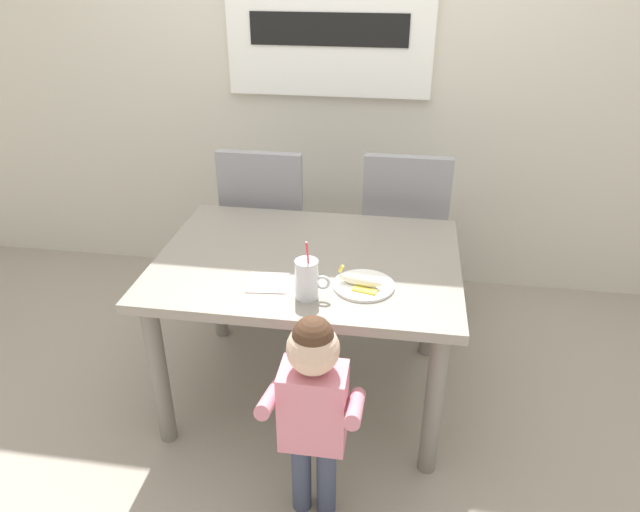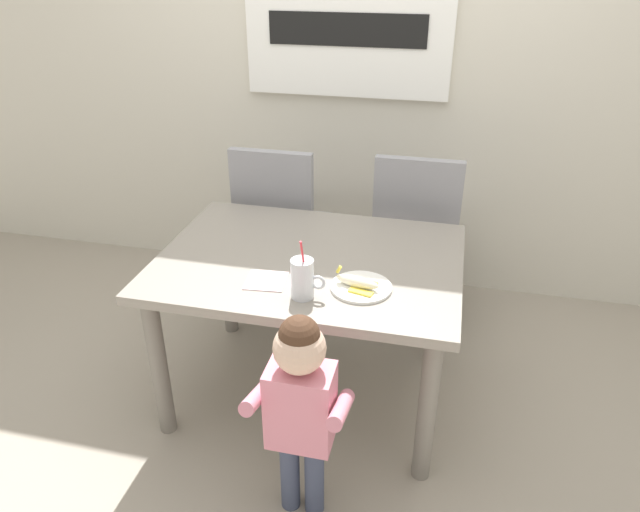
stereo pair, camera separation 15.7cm
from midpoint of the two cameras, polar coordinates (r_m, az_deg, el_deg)
ground_plane at (r=2.79m, az=0.77°, el=-12.99°), size 24.00×24.00×0.00m
back_wall at (r=3.29m, az=5.77°, el=21.34°), size 6.40×0.17×2.90m
dining_table at (r=2.43m, az=0.86°, el=-2.18°), size 1.23×0.91×0.70m
dining_chair_left at (r=3.10m, az=-2.51°, el=3.46°), size 0.44×0.44×0.96m
dining_chair_right at (r=3.04m, az=10.81°, el=2.49°), size 0.44×0.44×0.96m
toddler_standing at (r=1.96m, az=0.42°, el=-13.71°), size 0.33×0.24×0.84m
milk_cup at (r=2.09m, az=0.45°, el=-2.48°), size 0.13×0.09×0.25m
snack_plate at (r=2.18m, az=6.10°, el=-3.09°), size 0.23×0.23×0.01m
peeled_banana at (r=2.16m, az=5.79°, el=-2.61°), size 0.18×0.13×0.07m
paper_napkin at (r=2.22m, az=-3.28°, el=-2.45°), size 0.16×0.16×0.00m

